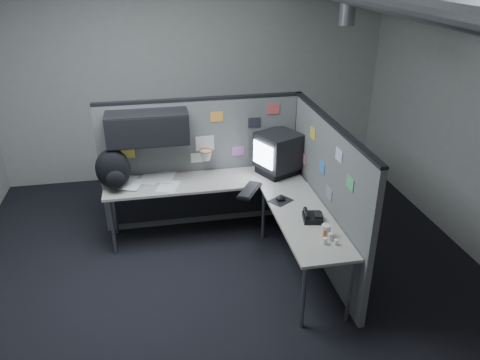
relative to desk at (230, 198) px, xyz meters
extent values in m
cube|color=black|center=(-0.15, -0.70, -0.62)|extent=(5.60, 5.60, 0.01)
cube|color=#9E9E99|center=(-0.15, 2.10, 0.99)|extent=(5.60, 0.01, 3.20)
cylinder|color=slate|center=(1.25, 0.10, 1.99)|extent=(0.16, 0.16, 0.30)
cube|color=#5D5F5D|center=(-0.23, 0.60, 0.19)|extent=(2.43, 0.06, 1.60)
cube|color=black|center=(-0.23, 0.60, 1.00)|extent=(2.43, 0.07, 0.03)
cube|color=black|center=(0.95, 0.60, 0.19)|extent=(0.07, 0.07, 1.60)
cube|color=black|center=(-0.85, 0.40, 0.76)|extent=(0.90, 0.35, 0.35)
cube|color=black|center=(-0.85, 0.22, 0.76)|extent=(0.90, 0.02, 0.33)
cube|color=silver|center=(-0.20, 0.56, 0.47)|extent=(0.22, 0.02, 0.18)
torus|color=#D85914|center=(-0.20, 0.47, 0.41)|extent=(0.16, 0.16, 0.01)
cone|color=white|center=(-0.20, 0.47, 0.35)|extent=(0.14, 0.14, 0.11)
cube|color=#E5D84C|center=(-1.10, 0.56, 0.41)|extent=(0.15, 0.01, 0.12)
cube|color=orange|center=(-0.05, 0.56, 0.79)|extent=(0.15, 0.01, 0.12)
cube|color=#B266B2|center=(0.20, 0.56, 0.34)|extent=(0.15, 0.01, 0.12)
cube|color=#26262D|center=(0.40, 0.56, 0.69)|extent=(0.15, 0.01, 0.12)
cube|color=#CC4C4C|center=(0.63, 0.56, 0.84)|extent=(0.15, 0.01, 0.12)
cube|color=silver|center=(-0.30, 0.56, 0.29)|extent=(0.15, 0.01, 0.12)
cube|color=#5D5F5D|center=(0.95, -0.49, 0.19)|extent=(0.06, 2.23, 1.60)
cube|color=black|center=(0.95, -0.49, 1.00)|extent=(0.07, 2.23, 0.03)
cube|color=gold|center=(0.92, -0.05, 0.74)|extent=(0.01, 0.15, 0.12)
cube|color=#337FCC|center=(0.92, -0.40, 0.49)|extent=(0.01, 0.15, 0.12)
cube|color=silver|center=(0.92, -0.80, 0.79)|extent=(0.01, 0.15, 0.12)
cube|color=#D87F7F|center=(0.92, 0.20, 0.34)|extent=(0.01, 0.15, 0.12)
cube|color=#4CB266|center=(0.92, -1.10, 0.64)|extent=(0.01, 0.15, 0.12)
cube|color=gray|center=(0.92, -0.65, 0.31)|extent=(0.01, 0.15, 0.12)
cube|color=#A7A197|center=(-0.25, 0.28, 0.10)|extent=(2.30, 0.56, 0.03)
cube|color=#A7A197|center=(0.63, -0.78, 0.10)|extent=(0.56, 1.55, 0.03)
cube|color=black|center=(-0.25, 0.50, -0.21)|extent=(2.18, 0.02, 0.55)
cylinder|color=gray|center=(-1.33, 0.06, -0.26)|extent=(0.04, 0.04, 0.70)
cylinder|color=gray|center=(-1.33, 0.50, -0.26)|extent=(0.04, 0.04, 0.70)
cylinder|color=gray|center=(0.41, 0.06, -0.26)|extent=(0.04, 0.04, 0.70)
cylinder|color=gray|center=(0.41, -1.48, -0.26)|extent=(0.04, 0.04, 0.70)
cylinder|color=gray|center=(0.85, -1.48, -0.26)|extent=(0.04, 0.04, 0.70)
cube|color=black|center=(0.65, 0.32, 0.16)|extent=(0.53, 0.51, 0.08)
cube|color=black|center=(0.65, 0.32, 0.41)|extent=(0.59, 0.59, 0.42)
cube|color=silver|center=(0.43, 0.22, 0.41)|extent=(0.16, 0.32, 0.27)
cube|color=black|center=(0.21, -0.11, 0.13)|extent=(0.35, 0.44, 0.03)
cube|color=black|center=(0.21, -0.11, 0.15)|extent=(0.31, 0.41, 0.01)
cube|color=black|center=(0.49, -0.38, 0.12)|extent=(0.29, 0.28, 0.01)
ellipsoid|color=black|center=(0.49, -0.38, 0.14)|extent=(0.12, 0.09, 0.04)
cube|color=black|center=(0.69, -0.82, 0.14)|extent=(0.22, 0.23, 0.06)
cylinder|color=black|center=(0.63, -0.80, 0.19)|extent=(0.07, 0.19, 0.04)
cube|color=black|center=(0.75, -0.84, 0.18)|extent=(0.10, 0.12, 0.02)
cylinder|color=silver|center=(0.73, -1.21, 0.15)|extent=(0.05, 0.05, 0.08)
cylinder|color=silver|center=(0.67, -1.25, 0.15)|extent=(0.05, 0.05, 0.06)
cylinder|color=silver|center=(0.76, -1.28, 0.14)|extent=(0.04, 0.04, 0.05)
cylinder|color=#D85914|center=(0.71, -1.15, 0.16)|extent=(0.05, 0.05, 0.09)
cylinder|color=beige|center=(0.72, -1.13, 0.18)|extent=(0.10, 0.10, 0.12)
cube|color=white|center=(-0.67, 0.20, 0.12)|extent=(0.31, 0.36, 0.00)
cube|color=white|center=(-0.87, 0.43, 0.12)|extent=(0.31, 0.36, 0.00)
cube|color=white|center=(-1.15, 0.42, 0.12)|extent=(0.30, 0.36, 0.00)
cube|color=white|center=(-0.70, 0.43, 0.13)|extent=(0.31, 0.36, 0.00)
cube|color=white|center=(-1.08, 0.30, 0.13)|extent=(0.31, 0.36, 0.00)
cube|color=white|center=(-1.21, 0.57, 0.13)|extent=(0.31, 0.36, 0.00)
ellipsoid|color=black|center=(-1.26, 0.28, 0.35)|extent=(0.42, 0.33, 0.47)
ellipsoid|color=black|center=(-1.23, 0.12, 0.29)|extent=(0.23, 0.15, 0.21)
camera|label=1|loc=(-0.77, -4.62, 2.50)|focal=35.00mm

